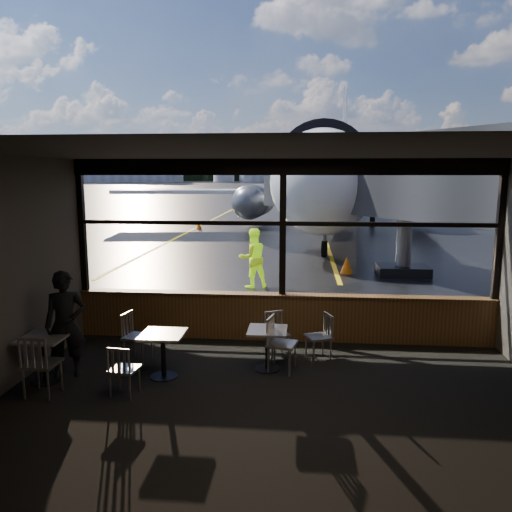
# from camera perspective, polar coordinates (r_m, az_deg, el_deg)

# --- Properties ---
(ground_plane) EXTENTS (520.00, 520.00, 0.00)m
(ground_plane) POSITION_cam_1_polar(r_m,az_deg,el_deg) (129.44, 5.25, 7.95)
(ground_plane) COLOR black
(ground_plane) RESTS_ON ground
(carpet_floor) EXTENTS (8.00, 6.00, 0.01)m
(carpet_floor) POSITION_cam_1_polar(r_m,az_deg,el_deg) (7.17, 1.91, -17.28)
(carpet_floor) COLOR black
(carpet_floor) RESTS_ON ground
(ceiling) EXTENTS (8.00, 6.00, 0.04)m
(ceiling) POSITION_cam_1_polar(r_m,az_deg,el_deg) (6.41, 2.08, 11.81)
(ceiling) COLOR #38332D
(ceiling) RESTS_ON ground
(wall_back) EXTENTS (8.00, 0.04, 3.50)m
(wall_back) POSITION_cam_1_polar(r_m,az_deg,el_deg) (3.72, -0.84, -14.03)
(wall_back) COLOR #49423A
(wall_back) RESTS_ON ground
(window_sill) EXTENTS (8.00, 0.28, 0.90)m
(window_sill) POSITION_cam_1_polar(r_m,az_deg,el_deg) (9.81, 2.99, -7.08)
(window_sill) COLOR #58371A
(window_sill) RESTS_ON ground
(window_header) EXTENTS (8.00, 0.18, 0.30)m
(window_header) POSITION_cam_1_polar(r_m,az_deg,el_deg) (9.41, 3.15, 10.12)
(window_header) COLOR black
(window_header) RESTS_ON ground
(mullion_left) EXTENTS (0.12, 0.12, 2.60)m
(mullion_left) POSITION_cam_1_polar(r_m,az_deg,el_deg) (10.39, -19.26, 3.19)
(mullion_left) COLOR black
(mullion_left) RESTS_ON ground
(mullion_centre) EXTENTS (0.12, 0.12, 2.60)m
(mullion_centre) POSITION_cam_1_polar(r_m,az_deg,el_deg) (9.46, 3.09, 3.14)
(mullion_centre) COLOR black
(mullion_centre) RESTS_ON ground
(mullion_right) EXTENTS (0.12, 0.12, 2.60)m
(mullion_right) POSITION_cam_1_polar(r_m,az_deg,el_deg) (10.11, 26.09, 2.60)
(mullion_right) COLOR black
(mullion_right) RESTS_ON ground
(window_transom) EXTENTS (8.00, 0.10, 0.08)m
(window_transom) POSITION_cam_1_polar(r_m,az_deg,el_deg) (9.45, 3.09, 3.74)
(window_transom) COLOR black
(window_transom) RESTS_ON ground
(airliner) EXTENTS (32.76, 38.01, 10.76)m
(airliner) POSITION_cam_1_polar(r_m,az_deg,el_deg) (31.49, 9.36, 13.21)
(airliner) COLOR white
(airliner) RESTS_ON ground_plane
(jet_bridge) EXTENTS (9.64, 11.79, 5.14)m
(jet_bridge) POSITION_cam_1_polar(r_m,az_deg,el_deg) (15.26, 17.69, 6.49)
(jet_bridge) COLOR #2F2F32
(jet_bridge) RESTS_ON ground_plane
(cafe_table_near) EXTENTS (0.64, 0.64, 0.70)m
(cafe_table_near) POSITION_cam_1_polar(r_m,az_deg,el_deg) (8.40, 1.30, -10.65)
(cafe_table_near) COLOR gray
(cafe_table_near) RESTS_ON carpet_floor
(cafe_table_mid) EXTENTS (0.67, 0.67, 0.74)m
(cafe_table_mid) POSITION_cam_1_polar(r_m,az_deg,el_deg) (8.23, -10.54, -11.11)
(cafe_table_mid) COLOR #ADA89F
(cafe_table_mid) RESTS_ON carpet_floor
(cafe_table_left) EXTENTS (0.67, 0.67, 0.74)m
(cafe_table_left) POSITION_cam_1_polar(r_m,az_deg,el_deg) (8.59, -23.00, -10.83)
(cafe_table_left) COLOR #A29C95
(cafe_table_left) RESTS_ON carpet_floor
(chair_near_e) EXTENTS (0.60, 0.60, 0.83)m
(chair_near_e) POSITION_cam_1_polar(r_m,az_deg,el_deg) (8.85, 7.16, -9.21)
(chair_near_e) COLOR #AFAB9E
(chair_near_e) RESTS_ON carpet_floor
(chair_near_w) EXTENTS (0.61, 0.61, 0.93)m
(chair_near_w) POSITION_cam_1_polar(r_m,az_deg,el_deg) (8.30, 2.98, -10.08)
(chair_near_w) COLOR beige
(chair_near_w) RESTS_ON carpet_floor
(chair_near_n) EXTENTS (0.58, 0.58, 0.80)m
(chair_near_n) POSITION_cam_1_polar(r_m,az_deg,el_deg) (8.98, 2.42, -8.97)
(chair_near_n) COLOR #AAA59A
(chair_near_n) RESTS_ON carpet_floor
(chair_mid_s) EXTENTS (0.48, 0.48, 0.79)m
(chair_mid_s) POSITION_cam_1_polar(r_m,az_deg,el_deg) (7.72, -14.79, -12.46)
(chair_mid_s) COLOR #B7B3A5
(chair_mid_s) RESTS_ON carpet_floor
(chair_mid_w) EXTENTS (0.56, 0.56, 0.88)m
(chair_mid_w) POSITION_cam_1_polar(r_m,az_deg,el_deg) (8.94, -13.38, -9.04)
(chair_mid_w) COLOR #ADA89D
(chair_mid_w) RESTS_ON carpet_floor
(chair_left_s) EXTENTS (0.54, 0.54, 0.96)m
(chair_left_s) POSITION_cam_1_polar(r_m,az_deg,el_deg) (8.08, -23.27, -11.30)
(chair_left_s) COLOR #B9B4A7
(chair_left_s) RESTS_ON carpet_floor
(passenger) EXTENTS (0.74, 0.63, 1.72)m
(passenger) POSITION_cam_1_polar(r_m,az_deg,el_deg) (8.55, -20.95, -7.33)
(passenger) COLOR black
(passenger) RESTS_ON carpet_floor
(ground_crew) EXTENTS (1.03, 0.94, 1.70)m
(ground_crew) POSITION_cam_1_polar(r_m,az_deg,el_deg) (14.21, -0.37, -0.24)
(ground_crew) COLOR #BFF219
(ground_crew) RESTS_ON ground_plane
(cone_nose) EXTENTS (0.41, 0.41, 0.57)m
(cone_nose) POSITION_cam_1_polar(r_m,az_deg,el_deg) (16.54, 10.31, -1.00)
(cone_nose) COLOR #FF4708
(cone_nose) RESTS_ON ground_plane
(cone_wing) EXTENTS (0.35, 0.35, 0.48)m
(cone_wing) POSITION_cam_1_polar(r_m,az_deg,el_deg) (29.57, -6.56, 3.55)
(cone_wing) COLOR #EB5307
(cone_wing) RESTS_ON ground_plane
(hangar_left) EXTENTS (45.00, 18.00, 11.00)m
(hangar_left) POSITION_cam_1_polar(r_m,az_deg,el_deg) (202.06, -15.24, 9.73)
(hangar_left) COLOR silver
(hangar_left) RESTS_ON ground_plane
(hangar_mid) EXTENTS (38.00, 15.00, 10.00)m
(hangar_mid) POSITION_cam_1_polar(r_m,az_deg,el_deg) (194.41, 5.34, 9.90)
(hangar_mid) COLOR silver
(hangar_mid) RESTS_ON ground_plane
(hangar_right) EXTENTS (50.00, 20.00, 12.00)m
(hangar_right) POSITION_cam_1_polar(r_m,az_deg,el_deg) (196.67, 23.35, 9.47)
(hangar_right) COLOR silver
(hangar_right) RESTS_ON ground_plane
(fuel_tank_a) EXTENTS (8.00, 8.00, 6.00)m
(fuel_tank_a) POSITION_cam_1_polar(r_m,az_deg,el_deg) (193.79, -3.70, 9.33)
(fuel_tank_a) COLOR silver
(fuel_tank_a) RESTS_ON ground_plane
(fuel_tank_b) EXTENTS (8.00, 8.00, 6.00)m
(fuel_tank_b) POSITION_cam_1_polar(r_m,az_deg,el_deg) (192.48, -0.72, 9.35)
(fuel_tank_b) COLOR silver
(fuel_tank_b) RESTS_ON ground_plane
(fuel_tank_c) EXTENTS (8.00, 8.00, 6.00)m
(fuel_tank_c) POSITION_cam_1_polar(r_m,az_deg,el_deg) (191.68, 2.30, 9.34)
(fuel_tank_c) COLOR silver
(fuel_tank_c) RESTS_ON ground_plane
(treeline) EXTENTS (360.00, 3.00, 12.00)m
(treeline) POSITION_cam_1_polar(r_m,az_deg,el_deg) (219.41, 5.35, 10.10)
(treeline) COLOR black
(treeline) RESTS_ON ground_plane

